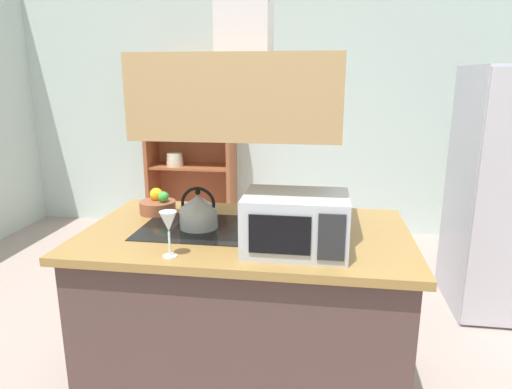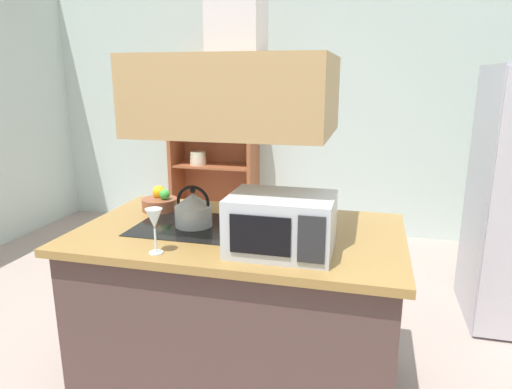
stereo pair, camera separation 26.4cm
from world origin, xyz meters
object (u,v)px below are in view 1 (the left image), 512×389
at_px(kettle, 198,211).
at_px(wine_glass_on_counter, 168,224).
at_px(cutting_board, 290,222).
at_px(fruit_bowl, 158,205).
at_px(dish_cabinet, 192,159).
at_px(microwave, 296,223).

bearing_deg(kettle, wine_glass_on_counter, -92.90).
height_order(cutting_board, fruit_bowl, fruit_bowl).
distance_m(dish_cabinet, kettle, 2.70).
bearing_deg(dish_cabinet, kettle, -72.91).
relative_size(dish_cabinet, fruit_bowl, 8.73).
relative_size(kettle, wine_glass_on_counter, 1.05).
height_order(kettle, wine_glass_on_counter, kettle).
height_order(microwave, fruit_bowl, microwave).
distance_m(dish_cabinet, fruit_bowl, 2.39).
relative_size(microwave, fruit_bowl, 2.25).
bearing_deg(dish_cabinet, cutting_board, -62.80).
bearing_deg(kettle, dish_cabinet, 107.09).
xyz_separation_m(dish_cabinet, fruit_bowl, (0.48, -2.34, 0.15)).
relative_size(dish_cabinet, microwave, 3.89).
bearing_deg(fruit_bowl, dish_cabinet, 101.71).
height_order(dish_cabinet, cutting_board, dish_cabinet).
xyz_separation_m(cutting_board, fruit_bowl, (-0.77, 0.10, 0.04)).
height_order(kettle, fruit_bowl, kettle).
bearing_deg(dish_cabinet, fruit_bowl, -78.29).
height_order(kettle, cutting_board, kettle).
bearing_deg(wine_glass_on_counter, cutting_board, 47.91).
distance_m(cutting_board, fruit_bowl, 0.77).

